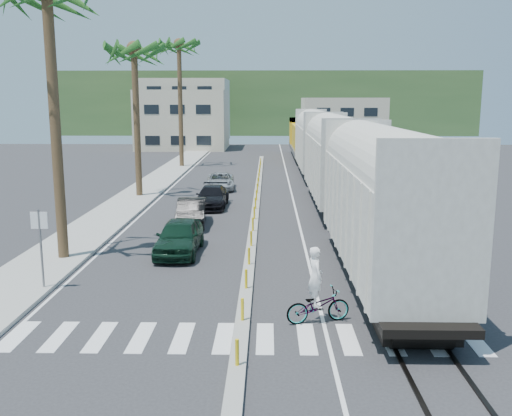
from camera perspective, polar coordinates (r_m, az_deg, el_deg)
The scene contains 16 objects.
ground at distance 18.75m, azimuth -1.23°, elevation -10.43°, with size 140.00×140.00×0.00m, color #28282B.
sidewalk at distance 43.97m, azimuth -10.97°, elevation 1.84°, with size 3.00×90.00×0.15m, color gray.
rails at distance 46.15m, azimuth 6.47°, elevation 2.33°, with size 1.56×100.00×0.06m.
median at distance 38.02m, azimuth 0.05°, elevation 0.66°, with size 0.45×60.00×0.85m.
crosswalk at distance 16.90m, azimuth -1.52°, elevation -12.87°, with size 14.00×2.20×0.01m, color silver.
lane_markings at distance 43.10m, azimuth -2.68°, elevation 1.75°, with size 9.42×90.00×0.01m.
freight_train at distance 41.83m, azimuth 7.05°, elevation 5.41°, with size 3.00×60.94×5.85m.
palm_trees at distance 41.32m, azimuth -11.64°, elevation 16.19°, with size 3.50×37.20×13.75m.
street_sign at distance 21.61m, azimuth -20.76°, elevation -2.79°, with size 0.60×0.08×3.00m.
buildings at distance 89.43m, azimuth -3.43°, elevation 9.25°, with size 38.00×27.00×10.00m.
hillside at distance 117.46m, azimuth 0.86°, elevation 10.44°, with size 80.00×20.00×12.00m, color #385628.
car_lead at distance 25.63m, azimuth -7.68°, elevation -2.86°, with size 1.89×4.58×1.55m, color black.
car_second at distance 31.32m, azimuth -6.47°, elevation -0.44°, with size 1.85×4.45×1.43m, color black.
car_third at distance 36.40m, azimuth -4.43°, elevation 1.12°, with size 1.99×4.71×1.36m, color black.
car_rear at distance 43.72m, azimuth -3.60°, elevation 2.70°, with size 2.38×4.66×1.26m, color #B3B6B8.
cyclist at distance 17.84m, azimuth 6.15°, elevation -9.02°, with size 1.78×2.41×2.41m.
Camera 1 is at (0.77, -17.46, 6.80)m, focal length 40.00 mm.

